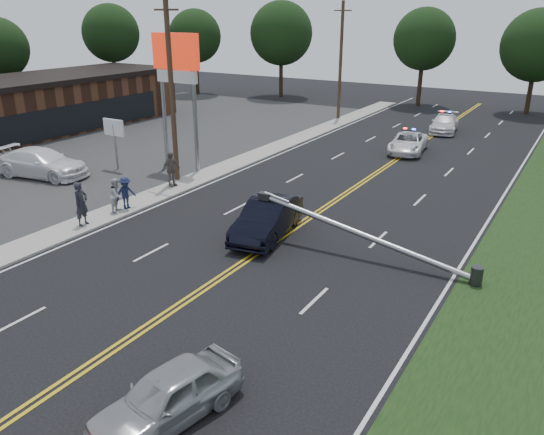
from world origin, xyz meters
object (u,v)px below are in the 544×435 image
Objects in this scene: fallen_streetlight at (373,238)px; bystander_b at (117,195)px; pylon_sign at (177,69)px; emergency_b at (444,123)px; emergency_a at (408,143)px; utility_pole_mid at (172,91)px; bystander_d at (171,169)px; utility_pole_far at (341,61)px; bystander_c at (126,193)px; small_sign at (114,132)px; parked_car at (42,163)px; crashed_sedan at (267,218)px; waiting_sedan at (167,396)px; bystander_a at (81,204)px.

fallen_streetlight is 5.71× the size of bystander_b.
pylon_sign reaches higher than emergency_b.
emergency_a is at bearing 47.53° from pylon_sign.
utility_pole_mid reaches higher than bystander_d.
emergency_a is (9.18, -8.55, -4.42)m from utility_pole_far.
bystander_d reaches higher than bystander_c.
bystander_d is at bearing -88.56° from utility_pole_far.
utility_pole_far is at bearing 90.00° from utility_pole_mid.
small_sign is at bearing 167.60° from fallen_streetlight.
parked_car is at bearing -106.24° from utility_pole_far.
parked_car is at bearing -155.38° from utility_pole_mid.
crashed_sedan reaches higher than waiting_sedan.
utility_pole_far is 4.97× the size of bystander_a.
utility_pole_mid is at bearing 41.13° from bystander_d.
emergency_b is 27.83m from bystander_c.
pylon_sign is 0.80× the size of utility_pole_far.
utility_pole_far is 27.34m from bystander_c.
utility_pole_far is 27.79m from crashed_sedan.
crashed_sedan is at bearing -25.37° from utility_pole_mid.
bystander_b is at bearing 152.54° from waiting_sedan.
bystander_c is 0.83× the size of bystander_d.
fallen_streetlight is at bearing -62.76° from utility_pole_far.
bystander_d is at bearing -62.54° from utility_pole_mid.
parked_car is (-7.40, -25.39, -4.26)m from utility_pole_far.
bystander_a is (1.01, -29.56, -3.96)m from utility_pole_far.
small_sign is at bearing 151.05° from waiting_sedan.
crashed_sedan is 11.37m from waiting_sedan.
emergency_a is (-4.20, 17.45, -0.26)m from fallen_streetlight.
emergency_b is 2.92× the size of bystander_b.
crashed_sedan is 1.02× the size of emergency_b.
bystander_a is (-8.57, -29.07, 0.43)m from emergency_b.
pylon_sign is at bearing 123.02° from utility_pole_mid.
utility_pole_far is 2.10× the size of emergency_a.
emergency_a is (0.59, 17.53, -0.14)m from crashed_sedan.
pylon_sign is at bearing -1.35° from bystander_b.
emergency_a is 20.62m from bystander_b.
utility_pole_far reaches higher than bystander_c.
crashed_sedan is 16.00m from parked_car.
emergency_b is at bearing 56.22° from small_sign.
bystander_d is at bearing 149.30° from crashed_sedan.
utility_pole_far is 10.56m from emergency_b.
fallen_streetlight is 1.95× the size of emergency_b.
bystander_b is (8.41, -2.09, 0.12)m from parked_car.
emergency_a is 2.48× the size of bystander_d.
fallen_streetlight is at bearing -16.64° from utility_pole_mid.
utility_pole_mid is at bearing -132.56° from emergency_a.
pylon_sign reaches higher than bystander_c.
utility_pole_far is at bearing 86.28° from pylon_sign.
bystander_d is (7.98, 2.27, 0.26)m from parked_car.
small_sign is at bearing 29.20° from bystander_a.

